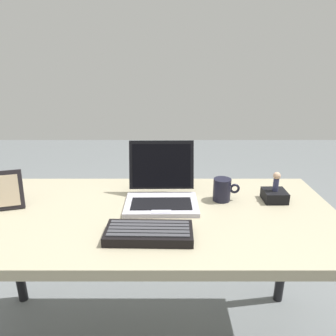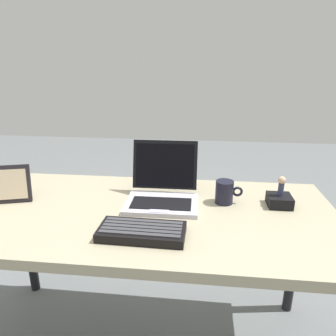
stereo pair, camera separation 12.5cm
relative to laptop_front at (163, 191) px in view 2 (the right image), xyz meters
name	(u,v)px [view 2 (the right image)]	position (x,y,z in m)	size (l,w,h in m)	color
desk	(143,225)	(-0.07, -0.09, -0.11)	(1.55, 0.73, 0.71)	tan
laptop_front	(163,191)	(0.00, 0.00, 0.00)	(0.30, 0.27, 0.24)	#B8B4C3
external_keyboard	(142,231)	(-0.04, -0.28, -0.03)	(0.30, 0.14, 0.04)	black
photo_frame	(13,184)	(-0.63, -0.06, 0.03)	(0.15, 0.08, 0.16)	black
figurine_stand	(279,201)	(0.48, 0.01, -0.03)	(0.10, 0.10, 0.05)	black
figurine	(281,185)	(0.48, 0.01, 0.04)	(0.03, 0.03, 0.08)	#2D3050
coffee_mug	(225,192)	(0.26, 0.02, 0.00)	(0.11, 0.07, 0.10)	black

